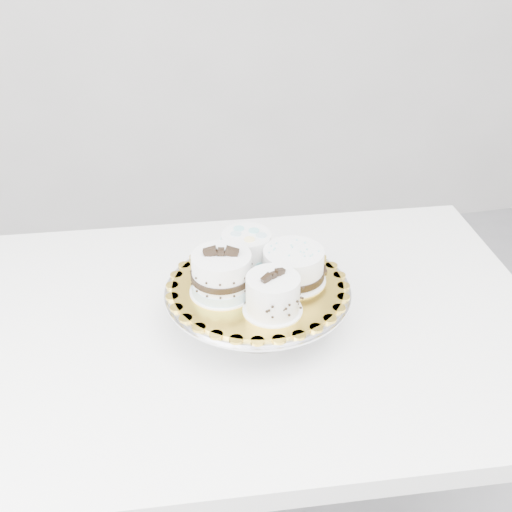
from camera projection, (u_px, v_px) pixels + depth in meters
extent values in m
cube|color=white|center=(238.00, 328.00, 1.28)|extent=(1.30, 0.92, 0.04)
cube|color=white|center=(15.00, 373.00, 1.72)|extent=(0.05, 0.05, 0.71)
cube|color=white|center=(420.00, 336.00, 1.85)|extent=(0.05, 0.05, 0.71)
cylinder|color=gray|center=(258.00, 324.00, 1.25)|extent=(0.16, 0.16, 0.01)
cylinder|color=gray|center=(258.00, 309.00, 1.23)|extent=(0.10, 0.10, 0.09)
cylinder|color=silver|center=(258.00, 289.00, 1.21)|extent=(0.34, 0.34, 0.01)
cylinder|color=silver|center=(258.00, 290.00, 1.21)|extent=(0.35, 0.35, 0.00)
cylinder|color=gold|center=(258.00, 286.00, 1.21)|extent=(0.33, 0.33, 0.00)
cylinder|color=white|center=(273.00, 310.00, 1.14)|extent=(0.11, 0.11, 0.00)
cylinder|color=white|center=(273.00, 294.00, 1.12)|extent=(0.13, 0.13, 0.07)
cylinder|color=white|center=(222.00, 291.00, 1.19)|extent=(0.12, 0.12, 0.00)
cylinder|color=white|center=(222.00, 273.00, 1.16)|extent=(0.13, 0.13, 0.08)
cylinder|color=#A1C2CC|center=(222.00, 286.00, 1.18)|extent=(0.11, 0.11, 0.02)
cylinder|color=black|center=(222.00, 274.00, 1.17)|extent=(0.11, 0.11, 0.01)
cylinder|color=white|center=(246.00, 264.00, 1.26)|extent=(0.11, 0.11, 0.00)
cylinder|color=white|center=(246.00, 249.00, 1.24)|extent=(0.10, 0.10, 0.07)
cylinder|color=white|center=(293.00, 279.00, 1.22)|extent=(0.13, 0.13, 0.00)
cylinder|color=white|center=(293.00, 265.00, 1.20)|extent=(0.12, 0.12, 0.06)
cylinder|color=black|center=(293.00, 272.00, 1.21)|extent=(0.12, 0.12, 0.01)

